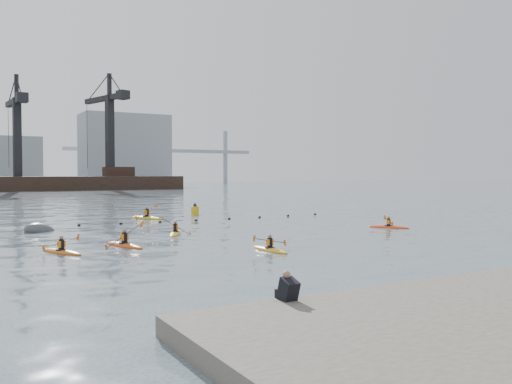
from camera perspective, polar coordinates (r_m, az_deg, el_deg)
ground at (r=22.22m, az=7.19°, el=-7.89°), size 400.00×400.00×0.00m
float_line at (r=42.16m, az=-12.11°, el=-3.19°), size 33.24×0.73×0.24m
barge_pier at (r=128.17m, az=-23.87°, el=0.97°), size 72.00×19.30×29.50m
skyline at (r=168.58m, az=-24.46°, el=3.67°), size 141.00×28.00×22.00m
kayaker_0 at (r=29.10m, az=-13.67°, el=-5.38°), size 2.27×3.35×1.36m
kayaker_1 at (r=26.74m, az=1.47°, el=-6.01°), size 1.94×2.90×0.92m
kayaker_2 at (r=27.55m, az=-19.79°, el=-5.88°), size 1.86×2.94×0.95m
kayaker_3 at (r=34.21m, az=-8.49°, el=-4.26°), size 2.00×2.91×1.26m
kayaker_4 at (r=38.88m, az=13.78°, el=-3.55°), size 1.98×2.79×1.06m
kayaker_5 at (r=46.18m, az=-11.42°, el=-2.64°), size 2.36×3.63×1.39m
mooring_buoy at (r=38.21m, az=-21.80°, el=-3.87°), size 2.67×2.13×1.51m
nav_buoy at (r=49.85m, az=-6.44°, el=-1.95°), size 0.71×0.71×1.30m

